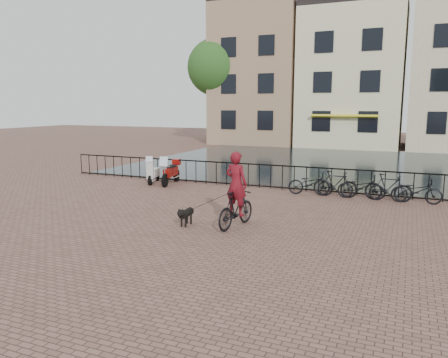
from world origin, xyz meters
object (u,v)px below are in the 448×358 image
at_px(motorcycle, 171,169).
at_px(scooter, 154,169).
at_px(cyclist, 236,194).
at_px(dog, 186,216).

distance_m(motorcycle, scooter, 0.86).
distance_m(cyclist, motorcycle, 7.41).
relative_size(dog, motorcycle, 0.45).
bearing_deg(cyclist, dog, 25.45).
xyz_separation_m(cyclist, motorcycle, (-5.19, 5.29, -0.30)).
xyz_separation_m(cyclist, scooter, (-6.05, 5.25, -0.32)).
bearing_deg(motorcycle, scooter, 172.98).
bearing_deg(motorcycle, cyclist, -54.95).
bearing_deg(cyclist, scooter, -30.11).
bearing_deg(dog, cyclist, 11.20).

